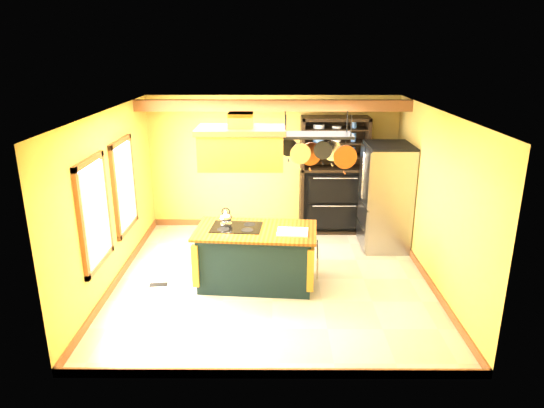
{
  "coord_description": "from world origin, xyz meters",
  "views": [
    {
      "loc": [
        0.02,
        -7.13,
        3.6
      ],
      "look_at": [
        -0.01,
        0.3,
        1.18
      ],
      "focal_mm": 32.0,
      "sensor_mm": 36.0,
      "label": 1
    }
  ],
  "objects_px": {
    "kitchen_island": "(256,256)",
    "pot_rack": "(318,144)",
    "hutch": "(333,188)",
    "range_hood": "(241,146)",
    "refrigerator": "(385,199)"
  },
  "relations": [
    {
      "from": "range_hood",
      "to": "pot_rack",
      "type": "distance_m",
      "value": 1.11
    },
    {
      "from": "kitchen_island",
      "to": "refrigerator",
      "type": "height_order",
      "value": "refrigerator"
    },
    {
      "from": "range_hood",
      "to": "pot_rack",
      "type": "height_order",
      "value": "same"
    },
    {
      "from": "range_hood",
      "to": "hutch",
      "type": "relative_size",
      "value": 0.55
    },
    {
      "from": "range_hood",
      "to": "refrigerator",
      "type": "xyz_separation_m",
      "value": [
        2.53,
        1.55,
        -1.3
      ]
    },
    {
      "from": "kitchen_island",
      "to": "refrigerator",
      "type": "distance_m",
      "value": 2.84
    },
    {
      "from": "range_hood",
      "to": "hutch",
      "type": "xyz_separation_m",
      "value": [
        1.66,
        2.4,
        -1.33
      ]
    },
    {
      "from": "kitchen_island",
      "to": "pot_rack",
      "type": "bearing_deg",
      "value": 4.77
    },
    {
      "from": "pot_rack",
      "to": "hutch",
      "type": "xyz_separation_m",
      "value": [
        0.54,
        2.4,
        -1.36
      ]
    },
    {
      "from": "kitchen_island",
      "to": "pot_rack",
      "type": "height_order",
      "value": "pot_rack"
    },
    {
      "from": "refrigerator",
      "to": "hutch",
      "type": "bearing_deg",
      "value": 135.58
    },
    {
      "from": "kitchen_island",
      "to": "refrigerator",
      "type": "relative_size",
      "value": 1.02
    },
    {
      "from": "kitchen_island",
      "to": "refrigerator",
      "type": "bearing_deg",
      "value": 38.51
    },
    {
      "from": "pot_rack",
      "to": "refrigerator",
      "type": "distance_m",
      "value": 2.48
    },
    {
      "from": "hutch",
      "to": "refrigerator",
      "type": "bearing_deg",
      "value": -44.42
    }
  ]
}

